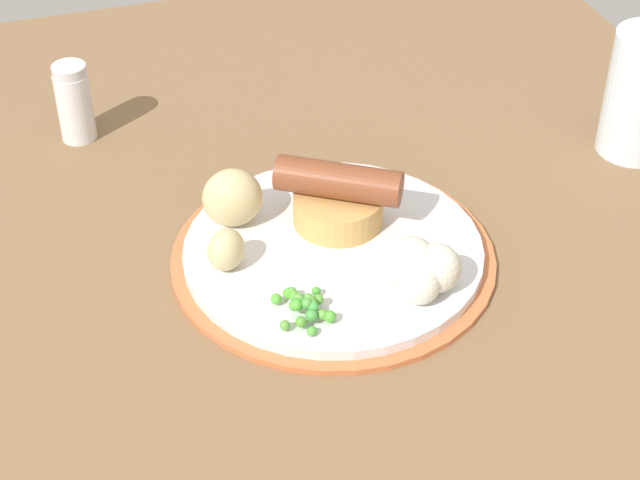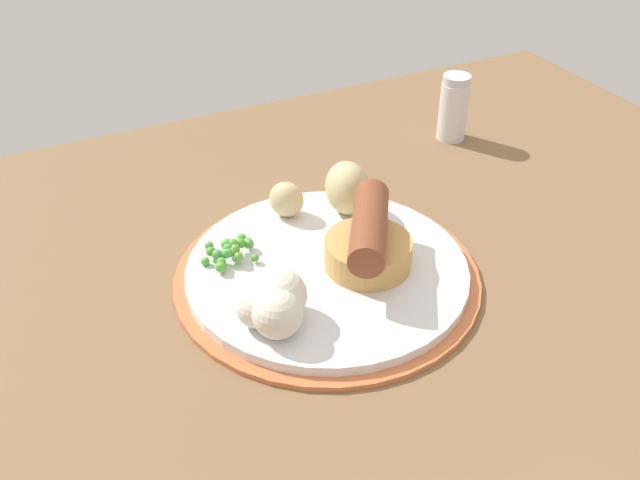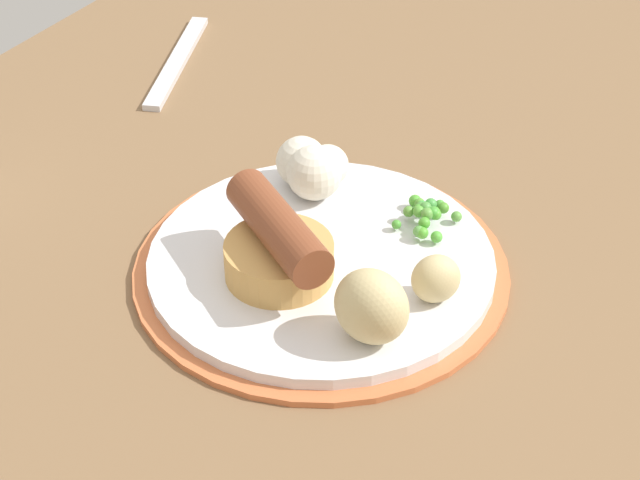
{
  "view_description": "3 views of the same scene",
  "coord_description": "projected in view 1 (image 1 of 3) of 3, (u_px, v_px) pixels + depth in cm",
  "views": [
    {
      "loc": [
        62.5,
        -25.51,
        59.52
      ],
      "look_at": [
        -1.67,
        -5.15,
        6.23
      ],
      "focal_mm": 60.0,
      "sensor_mm": 36.0,
      "label": 1
    },
    {
      "loc": [
        19.65,
        40.49,
        42.59
      ],
      "look_at": [
        -2.31,
        -4.31,
        6.89
      ],
      "focal_mm": 40.0,
      "sensor_mm": 36.0,
      "label": 2
    },
    {
      "loc": [
        -54.31,
        -33.8,
        51.54
      ],
      "look_at": [
        -3.29,
        -3.93,
        6.38
      ],
      "focal_mm": 60.0,
      "sensor_mm": 36.0,
      "label": 3
    }
  ],
  "objects": [
    {
      "name": "dining_table",
      "position": [
        385.0,
        285.0,
        0.89
      ],
      "size": [
        110.0,
        80.0,
        3.0
      ],
      "primitive_type": "cube",
      "color": "brown",
      "rests_on": "ground"
    },
    {
      "name": "dinner_plate",
      "position": [
        333.0,
        255.0,
        0.89
      ],
      "size": [
        27.01,
        27.01,
        1.4
      ],
      "color": "#CC6B3D",
      "rests_on": "dining_table"
    },
    {
      "name": "sausage_pudding",
      "position": [
        338.0,
        198.0,
        0.89
      ],
      "size": [
        8.19,
        10.55,
        5.69
      ],
      "rotation": [
        0.0,
        0.0,
        1.01
      ],
      "color": "tan",
      "rests_on": "dinner_plate"
    },
    {
      "name": "pea_pile",
      "position": [
        304.0,
        306.0,
        0.81
      ],
      "size": [
        5.11,
        4.39,
        1.79
      ],
      "color": "green",
      "rests_on": "dinner_plate"
    },
    {
      "name": "cauliflower_floret",
      "position": [
        421.0,
        269.0,
        0.83
      ],
      "size": [
        5.81,
        5.89,
        4.29
      ],
      "color": "beige",
      "rests_on": "dinner_plate"
    },
    {
      "name": "potato_chunk_1",
      "position": [
        226.0,
        250.0,
        0.85
      ],
      "size": [
        4.34,
        4.37,
        3.53
      ],
      "primitive_type": "ellipsoid",
      "rotation": [
        0.0,
        0.0,
        2.33
      ],
      "color": "#CCB77F",
      "rests_on": "dinner_plate"
    },
    {
      "name": "potato_chunk_2",
      "position": [
        232.0,
        198.0,
        0.89
      ],
      "size": [
        4.49,
        5.35,
        5.22
      ],
      "primitive_type": "ellipsoid",
      "rotation": [
        0.0,
        0.0,
        4.64
      ],
      "color": "#CCB77F",
      "rests_on": "dinner_plate"
    },
    {
      "name": "salt_shaker",
      "position": [
        74.0,
        103.0,
        1.01
      ],
      "size": [
        3.37,
        3.37,
        7.84
      ],
      "color": "silver",
      "rests_on": "dining_table"
    }
  ]
}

